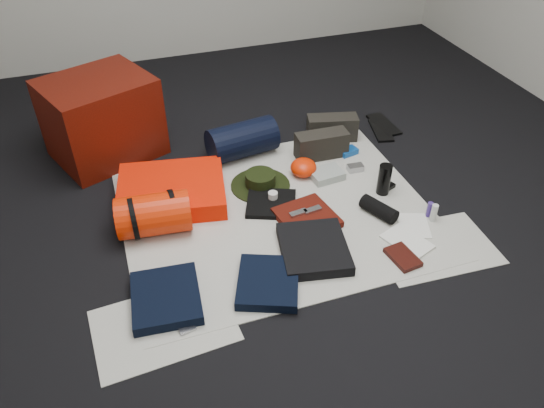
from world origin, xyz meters
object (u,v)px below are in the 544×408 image
object	(u,v)px
stuff_sack	(154,215)
water_bottle	(384,179)
sleeping_pad	(172,191)
red_cabinet	(102,118)
compact_camera	(355,168)
navy_duffel	(242,140)
paperback_book	(403,257)

from	to	relation	value
stuff_sack	water_bottle	bearing A→B (deg)	-3.83
sleeping_pad	red_cabinet	bearing A→B (deg)	115.96
stuff_sack	compact_camera	size ratio (longest dim) A/B	3.95
navy_duffel	water_bottle	size ratio (longest dim) A/B	2.29
navy_duffel	paperback_book	size ratio (longest dim) A/B	2.41
red_cabinet	compact_camera	world-z (taller)	red_cabinet
red_cabinet	stuff_sack	distance (m)	0.86
sleeping_pad	compact_camera	world-z (taller)	sleeping_pad
navy_duffel	compact_camera	distance (m)	0.70
water_bottle	red_cabinet	bearing A→B (deg)	146.97
sleeping_pad	stuff_sack	xyz separation A→B (m)	(-0.13, -0.24, 0.05)
stuff_sack	water_bottle	size ratio (longest dim) A/B	2.02
compact_camera	stuff_sack	bearing A→B (deg)	-168.36
stuff_sack	navy_duffel	world-z (taller)	navy_duffel
water_bottle	compact_camera	size ratio (longest dim) A/B	1.96
red_cabinet	paperback_book	world-z (taller)	red_cabinet
red_cabinet	sleeping_pad	distance (m)	0.68
paperback_book	water_bottle	bearing A→B (deg)	64.86
sleeping_pad	water_bottle	size ratio (longest dim) A/B	3.18
red_cabinet	navy_duffel	bearing A→B (deg)	-42.85
red_cabinet	water_bottle	bearing A→B (deg)	-55.13
compact_camera	paperback_book	world-z (taller)	compact_camera
red_cabinet	sleeping_pad	bearing A→B (deg)	-86.14
sleeping_pad	stuff_sack	world-z (taller)	stuff_sack
navy_duffel	red_cabinet	bearing A→B (deg)	150.57
navy_duffel	paperback_book	world-z (taller)	navy_duffel
red_cabinet	navy_duffel	xyz separation A→B (m)	(0.78, -0.29, -0.13)
sleeping_pad	water_bottle	xyz separation A→B (m)	(1.12, -0.32, 0.04)
stuff_sack	compact_camera	distance (m)	1.21
sleeping_pad	stuff_sack	bearing A→B (deg)	-117.96
compact_camera	paperback_book	size ratio (longest dim) A/B	0.54
sleeping_pad	stuff_sack	size ratio (longest dim) A/B	1.58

